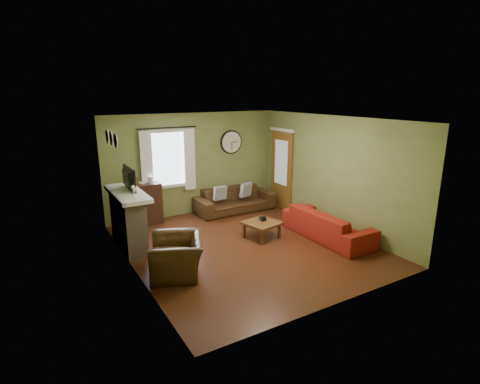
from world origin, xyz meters
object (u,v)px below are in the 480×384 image
sofa_red (328,224)px  armchair (177,256)px  sofa_brown (235,200)px  coffee_table (262,230)px  bookshelf (144,204)px

sofa_red → armchair: (-3.44, 0.09, 0.02)m
sofa_red → sofa_brown: bearing=16.2°
sofa_brown → sofa_red: bearing=-73.8°
sofa_brown → coffee_table: sofa_brown is taller
bookshelf → sofa_red: bearing=-42.3°
sofa_red → armchair: bearing=88.6°
bookshelf → sofa_brown: bookshelf is taller
bookshelf → coffee_table: bearing=-48.0°
bookshelf → sofa_red: bookshelf is taller
sofa_red → bookshelf: bearing=47.7°
bookshelf → coffee_table: 2.93m
armchair → bookshelf: bearing=-162.9°
bookshelf → coffee_table: size_ratio=1.46×
sofa_brown → coffee_table: size_ratio=3.14×
bookshelf → armchair: 2.83m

